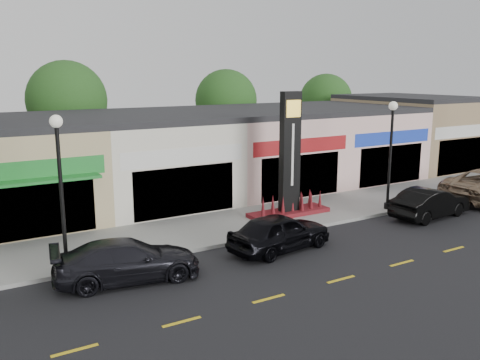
{
  "coord_description": "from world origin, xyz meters",
  "views": [
    {
      "loc": [
        -11.38,
        -15.37,
        7.0
      ],
      "look_at": [
        0.09,
        4.0,
        2.23
      ],
      "focal_mm": 38.0,
      "sensor_mm": 36.0,
      "label": 1
    }
  ],
  "objects_px": {
    "lamp_west_near": "(60,177)",
    "car_black_sedan": "(280,232)",
    "pylon_sign": "(290,172)",
    "lamp_east_near": "(391,144)",
    "car_black_conv": "(430,203)",
    "car_dark_sedan": "(127,260)"
  },
  "relations": [
    {
      "from": "lamp_west_near",
      "to": "car_dark_sedan",
      "type": "relative_size",
      "value": 1.11
    },
    {
      "from": "car_black_sedan",
      "to": "lamp_west_near",
      "type": "bearing_deg",
      "value": 68.03
    },
    {
      "from": "car_black_sedan",
      "to": "car_black_conv",
      "type": "relative_size",
      "value": 0.99
    },
    {
      "from": "pylon_sign",
      "to": "car_black_conv",
      "type": "xyz_separation_m",
      "value": [
        5.96,
        -3.57,
        -1.53
      ]
    },
    {
      "from": "pylon_sign",
      "to": "car_black_sedan",
      "type": "xyz_separation_m",
      "value": [
        -3.12,
        -3.67,
        -1.51
      ]
    },
    {
      "from": "lamp_west_near",
      "to": "car_black_conv",
      "type": "bearing_deg",
      "value": -6.3
    },
    {
      "from": "lamp_east_near",
      "to": "pylon_sign",
      "type": "xyz_separation_m",
      "value": [
        -5.0,
        1.7,
        -1.2
      ]
    },
    {
      "from": "pylon_sign",
      "to": "car_dark_sedan",
      "type": "height_order",
      "value": "pylon_sign"
    },
    {
      "from": "lamp_west_near",
      "to": "car_dark_sedan",
      "type": "distance_m",
      "value": 3.69
    },
    {
      "from": "car_black_conv",
      "to": "car_dark_sedan",
      "type": "bearing_deg",
      "value": 84.73
    },
    {
      "from": "lamp_east_near",
      "to": "pylon_sign",
      "type": "distance_m",
      "value": 5.42
    },
    {
      "from": "pylon_sign",
      "to": "car_dark_sedan",
      "type": "xyz_separation_m",
      "value": [
        -9.35,
        -3.51,
        -1.56
      ]
    },
    {
      "from": "lamp_west_near",
      "to": "lamp_east_near",
      "type": "relative_size",
      "value": 1.0
    },
    {
      "from": "lamp_east_near",
      "to": "car_black_sedan",
      "type": "bearing_deg",
      "value": -166.36
    },
    {
      "from": "car_black_sedan",
      "to": "car_black_conv",
      "type": "distance_m",
      "value": 9.08
    },
    {
      "from": "pylon_sign",
      "to": "car_black_conv",
      "type": "bearing_deg",
      "value": -30.94
    },
    {
      "from": "lamp_west_near",
      "to": "car_black_sedan",
      "type": "bearing_deg",
      "value": -14.03
    },
    {
      "from": "lamp_west_near",
      "to": "pylon_sign",
      "type": "bearing_deg",
      "value": 8.77
    },
    {
      "from": "lamp_east_near",
      "to": "car_black_conv",
      "type": "height_order",
      "value": "lamp_east_near"
    },
    {
      "from": "pylon_sign",
      "to": "car_black_sedan",
      "type": "relative_size",
      "value": 1.34
    },
    {
      "from": "lamp_west_near",
      "to": "car_black_conv",
      "type": "xyz_separation_m",
      "value": [
        16.96,
        -1.87,
        -2.73
      ]
    },
    {
      "from": "pylon_sign",
      "to": "car_black_sedan",
      "type": "height_order",
      "value": "pylon_sign"
    }
  ]
}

